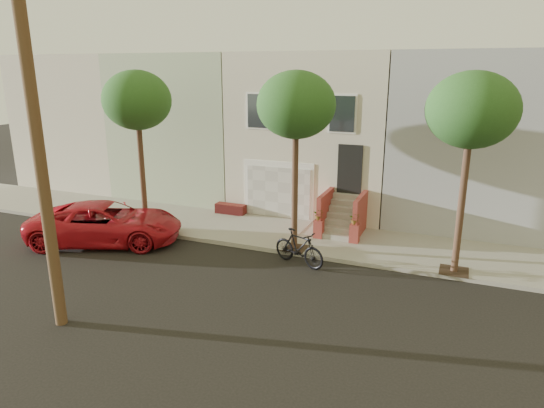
% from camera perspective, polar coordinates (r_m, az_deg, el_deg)
% --- Properties ---
extents(ground, '(90.00, 90.00, 0.00)m').
position_cam_1_polar(ground, '(14.73, -6.26, -10.34)').
color(ground, black).
rests_on(ground, ground).
extents(sidewalk, '(40.00, 3.70, 0.15)m').
position_cam_1_polar(sidewalk, '(19.20, 1.27, -3.63)').
color(sidewalk, gray).
rests_on(sidewalk, ground).
extents(house_row, '(33.10, 11.70, 7.00)m').
position_cam_1_polar(house_row, '(23.82, 6.38, 8.94)').
color(house_row, beige).
rests_on(house_row, sidewalk).
extents(tree_left, '(2.70, 2.57, 6.30)m').
position_cam_1_polar(tree_left, '(19.55, -15.81, 11.70)').
color(tree_left, '#2D2116').
rests_on(tree_left, sidewalk).
extents(tree_mid, '(2.70, 2.57, 6.30)m').
position_cam_1_polar(tree_mid, '(16.43, 2.88, 11.58)').
color(tree_mid, '#2D2116').
rests_on(tree_mid, sidewalk).
extents(tree_right, '(2.70, 2.57, 6.30)m').
position_cam_1_polar(tree_right, '(15.53, 22.73, 10.14)').
color(tree_right, '#2D2116').
rests_on(tree_right, sidewalk).
extents(pickup_truck, '(6.21, 4.51, 1.57)m').
position_cam_1_polar(pickup_truck, '(19.35, -19.17, -2.16)').
color(pickup_truck, '#B51522').
rests_on(pickup_truck, ground).
extents(motorcycle, '(2.14, 1.26, 1.24)m').
position_cam_1_polar(motorcycle, '(16.31, 3.22, -5.21)').
color(motorcycle, black).
rests_on(motorcycle, ground).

